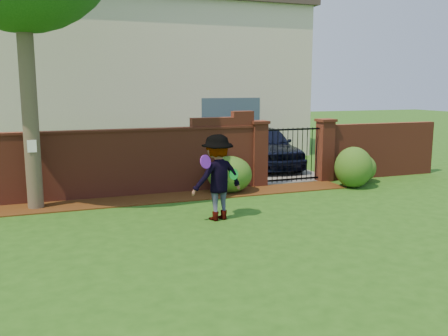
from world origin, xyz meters
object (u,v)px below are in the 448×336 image
object	(u,v)px
car	(266,147)
man	(218,178)
frisbee_purple	(206,162)
frisbee_green	(234,174)

from	to	relation	value
car	man	size ratio (longest dim) A/B	2.37
man	car	bearing A→B (deg)	-135.84
frisbee_purple	frisbee_green	bearing A→B (deg)	16.32
man	frisbee_green	bearing A→B (deg)	163.42
man	frisbee_purple	world-z (taller)	man
frisbee_purple	car	bearing A→B (deg)	55.10
frisbee_green	man	bearing A→B (deg)	175.68
car	man	xyz separation A→B (m)	(-3.82, -5.75, 0.18)
frisbee_purple	frisbee_green	world-z (taller)	frisbee_purple
man	frisbee_green	distance (m)	0.35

